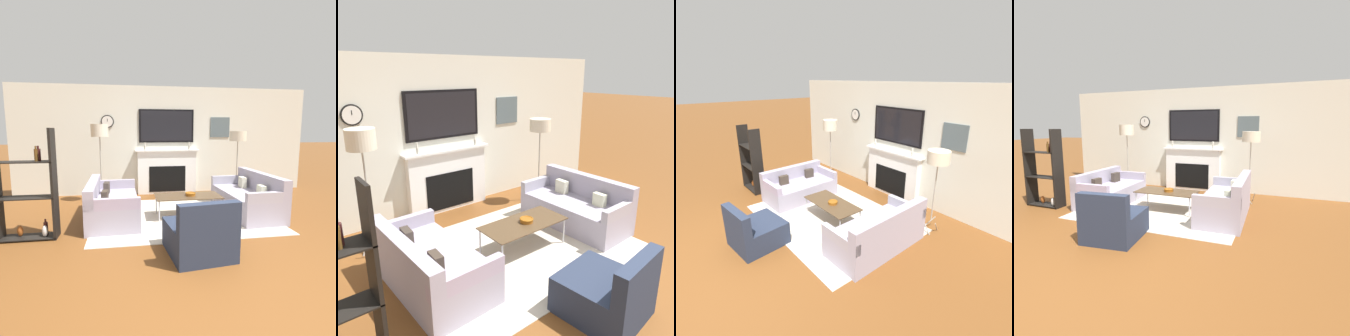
% 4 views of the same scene
% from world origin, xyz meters
% --- Properties ---
extents(fireplace_wall, '(7.53, 0.28, 2.70)m').
position_xyz_m(fireplace_wall, '(0.00, 4.28, 1.24)').
color(fireplace_wall, silver).
rests_on(fireplace_wall, ground_plane).
extents(area_rug, '(3.24, 2.40, 0.01)m').
position_xyz_m(area_rug, '(0.00, 2.32, 0.01)').
color(area_rug, beige).
rests_on(area_rug, ground_plane).
extents(couch_left, '(0.91, 1.64, 0.72)m').
position_xyz_m(couch_left, '(-1.31, 2.32, 0.26)').
color(couch_left, '#9B94A8').
rests_on(couch_left, ground_plane).
extents(couch_right, '(0.84, 1.74, 0.79)m').
position_xyz_m(couch_right, '(1.31, 2.33, 0.28)').
color(couch_right, '#9B94A8').
rests_on(couch_right, ground_plane).
extents(armchair, '(0.86, 0.90, 0.78)m').
position_xyz_m(armchair, '(-0.10, 0.75, 0.25)').
color(armchair, '#242C40').
rests_on(armchair, ground_plane).
extents(coffee_table, '(1.22, 0.57, 0.41)m').
position_xyz_m(coffee_table, '(0.10, 2.26, 0.38)').
color(coffee_table, '#4C3823').
rests_on(coffee_table, ground_plane).
extents(decorative_bowl, '(0.19, 0.19, 0.06)m').
position_xyz_m(decorative_bowl, '(0.14, 2.25, 0.44)').
color(decorative_bowl, '#914F15').
rests_on(decorative_bowl, coffee_table).
extents(floor_lamp_left, '(0.37, 0.37, 1.75)m').
position_xyz_m(floor_lamp_left, '(-1.58, 3.48, 1.58)').
color(floor_lamp_left, '#9E998E').
rests_on(floor_lamp_left, ground_plane).
extents(floor_lamp_right, '(0.39, 0.39, 1.60)m').
position_xyz_m(floor_lamp_right, '(1.58, 3.48, 1.45)').
color(floor_lamp_right, '#9E998E').
rests_on(floor_lamp_right, ground_plane).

